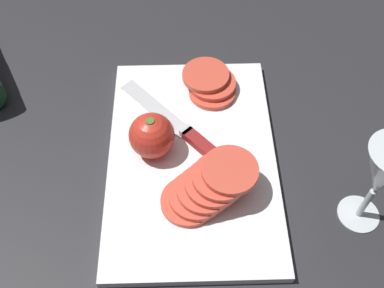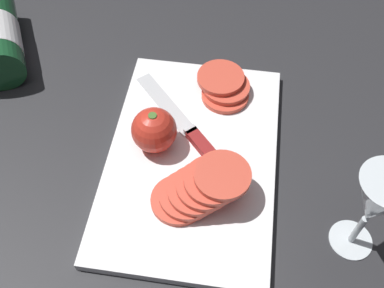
# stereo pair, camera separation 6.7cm
# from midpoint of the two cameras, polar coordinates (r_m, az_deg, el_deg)

# --- Properties ---
(ground_plane) EXTENTS (3.00, 3.00, 0.00)m
(ground_plane) POSITION_cam_midpoint_polar(r_m,az_deg,el_deg) (0.71, 0.37, -1.96)
(ground_plane) COLOR #28282B
(cutting_board) EXTENTS (0.40, 0.26, 0.02)m
(cutting_board) POSITION_cam_midpoint_polar(r_m,az_deg,el_deg) (0.70, -2.73, -2.00)
(cutting_board) COLOR white
(cutting_board) RESTS_ON ground_plane
(wine_glass) EXTENTS (0.07, 0.07, 0.16)m
(wine_glass) POSITION_cam_midpoint_polar(r_m,az_deg,el_deg) (0.60, 20.36, -3.95)
(wine_glass) COLOR silver
(wine_glass) RESTS_ON ground_plane
(whole_tomato) EXTENTS (0.07, 0.07, 0.07)m
(whole_tomato) POSITION_cam_midpoint_polar(r_m,az_deg,el_deg) (0.68, -7.95, 0.88)
(whole_tomato) COLOR red
(whole_tomato) RESTS_ON cutting_board
(knife) EXTENTS (0.20, 0.18, 0.01)m
(knife) POSITION_cam_midpoint_polar(r_m,az_deg,el_deg) (0.71, -2.49, 0.49)
(knife) COLOR silver
(knife) RESTS_ON cutting_board
(tomato_slice_stack_near) EXTENTS (0.10, 0.14, 0.05)m
(tomato_slice_stack_near) POSITION_cam_midpoint_polar(r_m,az_deg,el_deg) (0.63, -0.88, -5.59)
(tomato_slice_stack_near) COLOR #DB4C38
(tomato_slice_stack_near) RESTS_ON cutting_board
(tomato_slice_stack_far) EXTENTS (0.10, 0.09, 0.03)m
(tomato_slice_stack_far) POSITION_cam_midpoint_polar(r_m,az_deg,el_deg) (0.77, -0.24, 7.56)
(tomato_slice_stack_far) COLOR #DB4C38
(tomato_slice_stack_far) RESTS_ON cutting_board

